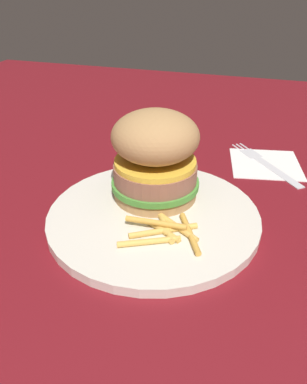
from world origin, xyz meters
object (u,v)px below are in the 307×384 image
Objects in this scene: fries_pile at (166,230)px; fork at (265,162)px; sandwich at (155,156)px; plate at (154,216)px; napkin at (265,164)px.

fries_pile is 0.67× the size of fork.
fries_pile is (-0.04, 0.08, -0.05)m from sandwich.
fries_pile is at bearing 115.52° from sandwich.
fries_pile is (-0.03, 0.04, 0.01)m from plate.
fries_pile reaches higher than plate.
plate is at bearing 58.51° from fork.
fries_pile reaches higher than fork.
napkin is at bearing -112.51° from fries_pile.
fries_pile is 0.27m from napkin.
sandwich is 1.07× the size of napkin.
sandwich reaches higher than fries_pile.
plate reaches higher than fork.
plate is 1.85× the size of fork.
fork is at bearing -50.79° from napkin.
napkin is (-0.10, -0.24, -0.02)m from fries_pile.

